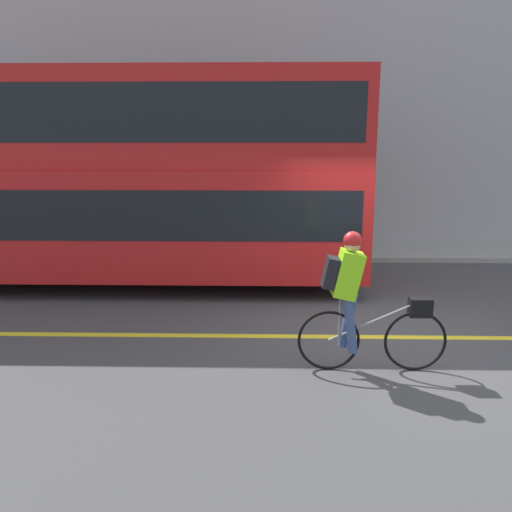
# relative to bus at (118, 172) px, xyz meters

# --- Properties ---
(ground_plane) EXTENTS (80.00, 80.00, 0.00)m
(ground_plane) POSITION_rel_bus_xyz_m (4.43, -2.68, -2.19)
(ground_plane) COLOR #424244
(road_center_line) EXTENTS (50.00, 0.14, 0.01)m
(road_center_line) POSITION_rel_bus_xyz_m (4.43, -2.73, -2.18)
(road_center_line) COLOR yellow
(road_center_line) RESTS_ON ground_plane
(sidewalk_curb) EXTENTS (60.00, 2.05, 0.12)m
(sidewalk_curb) POSITION_rel_bus_xyz_m (4.43, 3.00, -2.13)
(sidewalk_curb) COLOR gray
(sidewalk_curb) RESTS_ON ground_plane
(building_facade) EXTENTS (60.00, 0.30, 9.24)m
(building_facade) POSITION_rel_bus_xyz_m (4.43, 4.17, 2.43)
(building_facade) COLOR #9E9EA3
(building_facade) RESTS_ON ground_plane
(bus) EXTENTS (9.15, 2.46, 3.94)m
(bus) POSITION_rel_bus_xyz_m (0.00, 0.00, 0.00)
(bus) COLOR black
(bus) RESTS_ON ground_plane
(cyclist_on_bike) EXTENTS (1.78, 0.32, 1.70)m
(cyclist_on_bike) POSITION_rel_bus_xyz_m (3.89, -3.79, -1.28)
(cyclist_on_bike) COLOR black
(cyclist_on_bike) RESTS_ON ground_plane
(trash_bin) EXTENTS (0.58, 0.58, 0.93)m
(trash_bin) POSITION_rel_bus_xyz_m (4.71, 2.90, -1.60)
(trash_bin) COLOR #194C23
(trash_bin) RESTS_ON sidewalk_curb
(street_sign_post) EXTENTS (0.36, 0.09, 2.51)m
(street_sign_post) POSITION_rel_bus_xyz_m (-1.25, 2.89, -0.67)
(street_sign_post) COLOR #59595B
(street_sign_post) RESTS_ON sidewalk_curb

